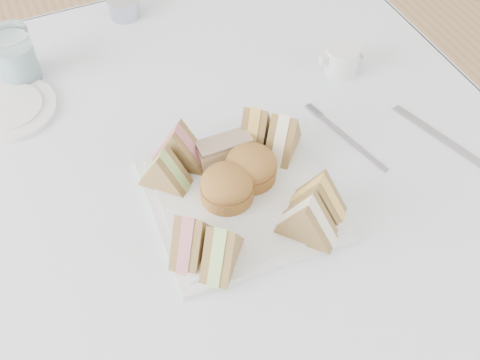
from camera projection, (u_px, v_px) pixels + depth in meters
name	position (u px, v px, depth m)	size (l,w,h in m)	color
floor	(221.00, 356.00, 1.54)	(4.00, 4.00, 0.00)	#9E7751
table	(216.00, 283.00, 1.25)	(0.90, 0.90, 0.74)	brown
tablecloth	(209.00, 165.00, 0.97)	(1.02, 1.02, 0.01)	white
serving_plate	(240.00, 198.00, 0.91)	(0.26, 0.26, 0.01)	silver
sandwich_fl_a	(190.00, 233.00, 0.82)	(0.09, 0.04, 0.08)	olive
sandwich_fl_b	(222.00, 245.00, 0.80)	(0.09, 0.04, 0.08)	olive
sandwich_fr_a	(319.00, 194.00, 0.86)	(0.08, 0.04, 0.07)	olive
sandwich_fr_b	(308.00, 217.00, 0.83)	(0.09, 0.04, 0.08)	olive
sandwich_bl_a	(164.00, 168.00, 0.89)	(0.08, 0.04, 0.07)	olive
sandwich_bl_b	(178.00, 145.00, 0.92)	(0.09, 0.04, 0.08)	olive
sandwich_br_a	(283.00, 133.00, 0.94)	(0.09, 0.04, 0.08)	olive
sandwich_br_b	(255.00, 125.00, 0.95)	(0.08, 0.04, 0.07)	olive
scone_left	(227.00, 186.00, 0.88)	(0.08, 0.08, 0.05)	#9D682D
scone_right	(251.00, 166.00, 0.91)	(0.08, 0.08, 0.05)	#9D682D
pastry_slice	(224.00, 150.00, 0.94)	(0.09, 0.03, 0.04)	beige
side_plate	(9.00, 109.00, 1.04)	(0.16, 0.16, 0.01)	silver
water_glass	(15.00, 56.00, 1.06)	(0.07, 0.07, 0.10)	white
tea_strainer	(124.00, 8.00, 1.20)	(0.07, 0.07, 0.04)	#AEAFC8
knife	(438.00, 136.00, 1.00)	(0.01, 0.18, 0.00)	#AEAFC8
fork	(352.00, 143.00, 0.99)	(0.01, 0.16, 0.00)	#AEAFC8
creamer_jug	(341.00, 60.00, 1.09)	(0.06, 0.06, 0.05)	silver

